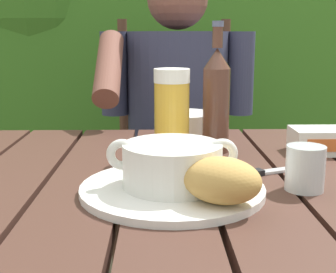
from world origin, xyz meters
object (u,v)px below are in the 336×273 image
at_px(bread_roll, 222,180).
at_px(table_knife, 261,172).
at_px(serving_plate, 172,189).
at_px(soup_bowl, 172,164).
at_px(chair_near_diner, 175,171).
at_px(water_glass_small, 305,168).
at_px(beer_glass, 172,114).
at_px(diner_bowl, 184,125).
at_px(butter_tub, 320,141).
at_px(beer_bottle, 216,99).
at_px(person_eating, 177,124).

relative_size(bread_roll, table_knife, 0.91).
bearing_deg(serving_plate, soup_bowl, 0.00).
height_order(chair_near_diner, water_glass_small, chair_near_diner).
xyz_separation_m(beer_glass, water_glass_small, (0.21, -0.21, -0.05)).
relative_size(beer_glass, diner_bowl, 1.26).
bearing_deg(butter_tub, chair_near_diner, 112.17).
relative_size(serving_plate, water_glass_small, 4.01).
relative_size(soup_bowl, bread_roll, 1.49).
relative_size(beer_bottle, water_glass_small, 3.75).
bearing_deg(serving_plate, bread_roll, -49.40).
relative_size(chair_near_diner, butter_tub, 8.83).
distance_m(chair_near_diner, beer_bottle, 0.77).
distance_m(person_eating, diner_bowl, 0.35).
bearing_deg(soup_bowl, butter_tub, 37.74).
distance_m(bread_roll, table_knife, 0.20).
bearing_deg(serving_plate, beer_glass, 88.42).
bearing_deg(person_eating, butter_tub, -59.83).
distance_m(chair_near_diner, serving_plate, 0.98).
bearing_deg(bread_roll, diner_bowl, 93.18).
bearing_deg(diner_bowl, table_knife, -68.39).
height_order(butter_tub, table_knife, butter_tub).
height_order(beer_glass, table_knife, beer_glass).
bearing_deg(water_glass_small, bread_roll, -149.35).
relative_size(beer_bottle, diner_bowl, 1.91).
bearing_deg(table_knife, person_eating, 100.91).
bearing_deg(person_eating, serving_plate, -92.95).
bearing_deg(person_eating, beer_bottle, -82.42).
height_order(chair_near_diner, beer_bottle, chair_near_diner).
height_order(beer_bottle, butter_tub, beer_bottle).
xyz_separation_m(butter_tub, table_knife, (-0.16, -0.16, -0.02)).
bearing_deg(diner_bowl, bread_roll, -86.82).
xyz_separation_m(water_glass_small, butter_tub, (0.11, 0.24, -0.01)).
relative_size(person_eating, table_knife, 7.88).
relative_size(serving_plate, butter_tub, 2.49).
xyz_separation_m(serving_plate, bread_roll, (0.07, -0.08, 0.04)).
bearing_deg(butter_tub, beer_glass, -174.39).
distance_m(person_eating, beer_bottle, 0.50).
height_order(soup_bowl, beer_bottle, beer_bottle).
relative_size(serving_plate, beer_bottle, 1.07).
distance_m(person_eating, serving_plate, 0.74).
bearing_deg(bread_roll, soup_bowl, 130.60).
xyz_separation_m(soup_bowl, bread_roll, (0.07, -0.08, -0.00)).
bearing_deg(butter_tub, table_knife, -135.72).
bearing_deg(bread_roll, table_knife, 61.16).
bearing_deg(diner_bowl, beer_glass, -100.89).
xyz_separation_m(serving_plate, soup_bowl, (0.00, 0.00, 0.04)).
bearing_deg(water_glass_small, serving_plate, -177.83).
height_order(person_eating, beer_bottle, person_eating).
bearing_deg(chair_near_diner, butter_tub, -67.83).
bearing_deg(butter_tub, diner_bowl, 151.85).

